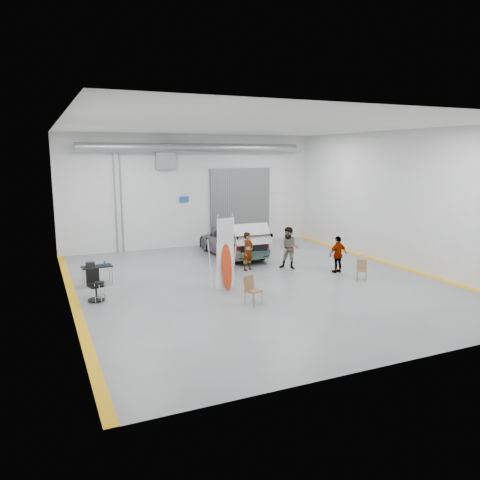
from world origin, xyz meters
name	(u,v)px	position (x,y,z in m)	size (l,w,h in m)	color
ground	(257,281)	(0.00, 0.00, 0.00)	(16.00, 16.00, 0.00)	slate
room_shell	(240,175)	(0.24, 2.22, 4.08)	(14.02, 16.18, 6.01)	silver
sedan_car	(233,241)	(1.02, 4.86, 0.74)	(2.09, 5.12, 1.48)	white
person_a	(248,251)	(0.45, 1.83, 0.83)	(0.61, 0.40, 1.67)	#866549
person_b	(289,248)	(2.21, 1.32, 0.93)	(0.91, 0.70, 1.86)	#496486
person_c	(338,254)	(3.75, -0.11, 0.79)	(0.92, 0.38, 1.58)	brown
surfboard_display	(225,260)	(-1.63, -0.63, 1.15)	(0.78, 0.39, 2.85)	white
folding_chair_near	(253,296)	(-1.40, -2.61, 0.30)	(0.60, 0.64, 0.98)	brown
folding_chair_far	(361,274)	(3.87, -1.56, 0.25)	(0.53, 0.58, 0.81)	brown
shop_stool	(100,292)	(-6.04, -0.27, 0.36)	(0.37, 0.37, 0.73)	black
work_table	(95,266)	(-5.88, 2.18, 0.71)	(1.18, 0.67, 0.92)	gray
office_chair	(96,287)	(-6.13, 0.06, 0.48)	(0.59, 0.62, 1.09)	black
trunk_lid	(253,233)	(1.02, 2.55, 1.50)	(1.73, 1.05, 0.04)	silver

